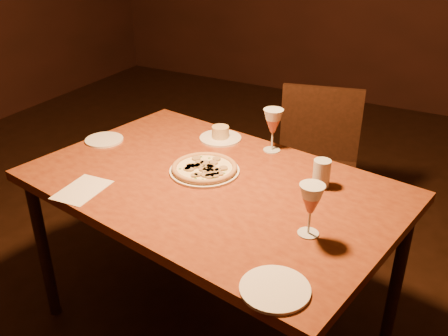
% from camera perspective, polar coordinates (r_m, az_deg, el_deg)
% --- Properties ---
extents(floor, '(7.00, 7.00, 0.00)m').
position_cam_1_polar(floor, '(2.64, -3.97, -15.78)').
color(floor, black).
rests_on(floor, ground).
extents(dining_table, '(1.65, 1.22, 0.81)m').
position_cam_1_polar(dining_table, '(2.09, -1.36, -3.26)').
color(dining_table, brown).
rests_on(dining_table, floor).
extents(chair_far, '(0.54, 0.54, 0.94)m').
position_cam_1_polar(chair_far, '(2.87, 10.39, 0.50)').
color(chair_far, black).
rests_on(chair_far, floor).
extents(pizza_plate, '(0.30, 0.30, 0.03)m').
position_cam_1_polar(pizza_plate, '(2.12, -2.24, -0.05)').
color(pizza_plate, white).
rests_on(pizza_plate, dining_table).
extents(ramekin_saucer, '(0.20, 0.20, 0.06)m').
position_cam_1_polar(ramekin_saucer, '(2.44, -0.41, 3.79)').
color(ramekin_saucer, white).
rests_on(ramekin_saucer, dining_table).
extents(wine_glass_far, '(0.09, 0.09, 0.20)m').
position_cam_1_polar(wine_glass_far, '(2.29, 5.58, 4.30)').
color(wine_glass_far, '#A95946').
rests_on(wine_glass_far, dining_table).
extents(wine_glass_right, '(0.09, 0.09, 0.19)m').
position_cam_1_polar(wine_glass_right, '(1.71, 9.83, -4.75)').
color(wine_glass_right, '#A95946').
rests_on(wine_glass_right, dining_table).
extents(water_tumbler, '(0.07, 0.07, 0.12)m').
position_cam_1_polar(water_tumbler, '(2.03, 11.08, -0.63)').
color(water_tumbler, '#B0BBC0').
rests_on(water_tumbler, dining_table).
extents(side_plate_left, '(0.18, 0.18, 0.01)m').
position_cam_1_polar(side_plate_left, '(2.49, -13.53, 3.15)').
color(side_plate_left, white).
rests_on(side_plate_left, dining_table).
extents(side_plate_near, '(0.21, 0.21, 0.01)m').
position_cam_1_polar(side_plate_near, '(1.51, 5.84, -13.59)').
color(side_plate_near, white).
rests_on(side_plate_near, dining_table).
extents(menu_card, '(0.17, 0.23, 0.00)m').
position_cam_1_polar(menu_card, '(2.07, -15.89, -2.41)').
color(menu_card, silver).
rests_on(menu_card, dining_table).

